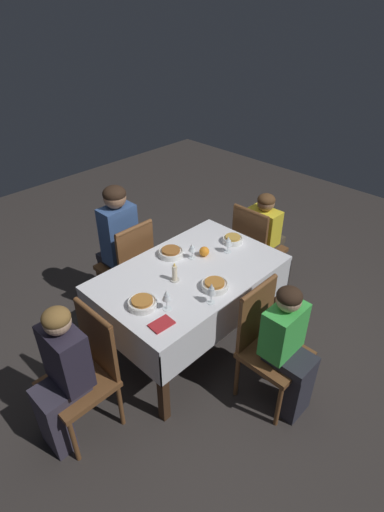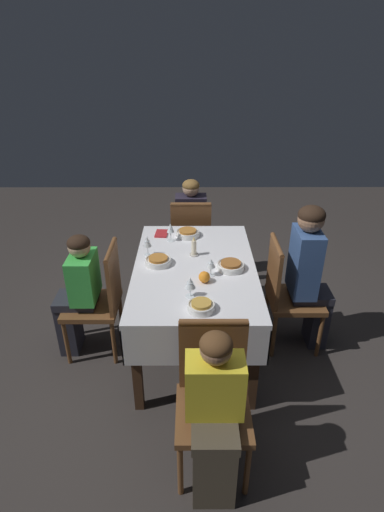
{
  "view_description": "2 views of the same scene",
  "coord_description": "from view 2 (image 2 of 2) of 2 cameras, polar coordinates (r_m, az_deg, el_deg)",
  "views": [
    {
      "loc": [
        1.74,
        1.71,
        2.5
      ],
      "look_at": [
        -0.06,
        -0.04,
        0.84
      ],
      "focal_mm": 28.0,
      "sensor_mm": 36.0,
      "label": 1
    },
    {
      "loc": [
        -2.55,
        0.03,
        2.21
      ],
      "look_at": [
        0.05,
        0.02,
        0.8
      ],
      "focal_mm": 28.0,
      "sensor_mm": 36.0,
      "label": 2
    }
  ],
  "objects": [
    {
      "name": "ground_plane",
      "position": [
        3.37,
        0.35,
        -12.44
      ],
      "size": [
        8.0,
        8.0,
        0.0
      ],
      "primitive_type": "plane",
      "color": "#332D2B"
    },
    {
      "name": "dining_table",
      "position": [
        2.99,
        0.39,
        -3.01
      ],
      "size": [
        1.42,
        0.89,
        0.75
      ],
      "color": "silver",
      "rests_on": "ground_plane"
    },
    {
      "name": "chair_south",
      "position": [
        3.2,
        13.37,
        -4.89
      ],
      "size": [
        0.41,
        0.41,
        0.91
      ],
      "color": "brown",
      "rests_on": "ground_plane"
    },
    {
      "name": "chair_west",
      "position": [
        2.33,
        3.0,
        -19.0
      ],
      "size": [
        0.41,
        0.41,
        0.91
      ],
      "rotation": [
        0.0,
        0.0,
        -1.57
      ],
      "color": "brown",
      "rests_on": "ground_plane"
    },
    {
      "name": "chair_east",
      "position": [
        3.92,
        -0.15,
        2.52
      ],
      "size": [
        0.41,
        0.41,
        0.91
      ],
      "rotation": [
        0.0,
        0.0,
        1.57
      ],
      "color": "brown",
      "rests_on": "ground_plane"
    },
    {
      "name": "chair_north",
      "position": [
        3.12,
        -12.95,
        -5.71
      ],
      "size": [
        0.41,
        0.41,
        0.91
      ],
      "rotation": [
        0.0,
        0.0,
        3.14
      ],
      "color": "brown",
      "rests_on": "ground_plane"
    },
    {
      "name": "person_adult_denim",
      "position": [
        3.14,
        16.43,
        -2.04
      ],
      "size": [
        0.3,
        0.34,
        1.2
      ],
      "color": "#282833",
      "rests_on": "ground_plane"
    },
    {
      "name": "person_child_yellow",
      "position": [
        2.18,
        3.26,
        -21.34
      ],
      "size": [
        0.33,
        0.3,
        0.99
      ],
      "rotation": [
        0.0,
        0.0,
        -1.57
      ],
      "color": "#4C4233",
      "rests_on": "ground_plane"
    },
    {
      "name": "person_child_dark",
      "position": [
        4.04,
        -0.15,
        4.6
      ],
      "size": [
        0.33,
        0.3,
        1.06
      ],
      "rotation": [
        0.0,
        0.0,
        1.57
      ],
      "color": "#383342",
      "rests_on": "ground_plane"
    },
    {
      "name": "person_child_green",
      "position": [
        3.13,
        -16.03,
        -4.75
      ],
      "size": [
        0.3,
        0.33,
        1.01
      ],
      "rotation": [
        0.0,
        0.0,
        3.14
      ],
      "color": "#282833",
      "rests_on": "ground_plane"
    },
    {
      "name": "bowl_south",
      "position": [
        2.9,
        5.55,
        -1.36
      ],
      "size": [
        0.2,
        0.2,
        0.06
      ],
      "color": "white",
      "rests_on": "dining_table"
    },
    {
      "name": "wine_glass_south",
      "position": [
        2.78,
        2.72,
        -1.11
      ],
      "size": [
        0.06,
        0.06,
        0.13
      ],
      "color": "white",
      "rests_on": "dining_table"
    },
    {
      "name": "bowl_west",
      "position": [
        2.46,
        1.34,
        -7.14
      ],
      "size": [
        0.17,
        0.17,
        0.06
      ],
      "color": "white",
      "rests_on": "dining_table"
    },
    {
      "name": "wine_glass_west",
      "position": [
        2.54,
        -0.27,
        -3.93
      ],
      "size": [
        0.07,
        0.07,
        0.14
      ],
      "color": "white",
      "rests_on": "dining_table"
    },
    {
      "name": "bowl_east",
      "position": [
        3.38,
        -0.62,
        3.33
      ],
      "size": [
        0.2,
        0.2,
        0.06
      ],
      "color": "white",
      "rests_on": "dining_table"
    },
    {
      "name": "wine_glass_east",
      "position": [
        3.26,
        -3.09,
        3.93
      ],
      "size": [
        0.06,
        0.06,
        0.15
      ],
      "color": "white",
      "rests_on": "dining_table"
    },
    {
      "name": "bowl_north",
      "position": [
        2.96,
        -4.85,
        -0.65
      ],
      "size": [
        0.2,
        0.2,
        0.06
      ],
      "color": "white",
      "rests_on": "dining_table"
    },
    {
      "name": "wine_glass_north",
      "position": [
        3.05,
        -6.42,
        2.01
      ],
      "size": [
        0.06,
        0.06,
        0.16
      ],
      "color": "white",
      "rests_on": "dining_table"
    },
    {
      "name": "candle_centerpiece",
      "position": [
        3.05,
        0.28,
        1.05
      ],
      "size": [
        0.07,
        0.07,
        0.15
      ],
      "color": "beige",
      "rests_on": "dining_table"
    },
    {
      "name": "orange_fruit",
      "position": [
        2.72,
        1.78,
        -3.01
      ],
      "size": [
        0.08,
        0.08,
        0.08
      ],
      "primitive_type": "sphere",
      "color": "orange",
      "rests_on": "dining_table"
    },
    {
      "name": "napkin_red_folded",
      "position": [
        3.43,
        -4.39,
        3.23
      ],
      "size": [
        0.16,
        0.11,
        0.01
      ],
      "rotation": [
        0.0,
        0.0,
        -0.06
      ],
      "color": "#AD2328",
      "rests_on": "dining_table"
    }
  ]
}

